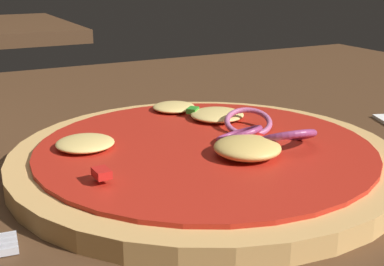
# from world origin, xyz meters

# --- Properties ---
(dining_table) EXTENTS (1.14, 0.80, 0.03)m
(dining_table) POSITION_xyz_m (0.00, 0.00, 0.02)
(dining_table) COLOR #4C301C
(dining_table) RESTS_ON ground
(pizza) EXTENTS (0.28, 0.28, 0.03)m
(pizza) POSITION_xyz_m (0.05, -0.03, 0.04)
(pizza) COLOR tan
(pizza) RESTS_ON dining_table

